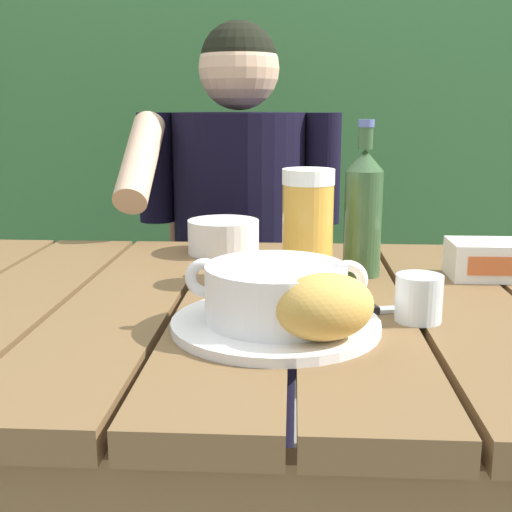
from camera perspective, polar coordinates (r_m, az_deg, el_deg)
name	(u,v)px	position (r m, az deg, el deg)	size (l,w,h in m)	color
dining_table	(237,360)	(0.98, -1.69, -9.04)	(1.46, 0.80, 0.76)	brown
hedge_backdrop	(307,109)	(2.71, 4.43, 12.59)	(3.84, 0.97, 2.33)	#376837
chair_near_diner	(245,312)	(1.83, -0.99, -4.91)	(0.46, 0.40, 0.93)	brown
person_eating	(237,239)	(1.59, -1.64, 1.50)	(0.48, 0.47, 1.23)	black
serving_plate	(276,324)	(0.83, 1.71, -5.92)	(0.26, 0.26, 0.01)	white
soup_bowl	(276,291)	(0.81, 1.73, -3.07)	(0.23, 0.18, 0.08)	white
bread_roll	(325,307)	(0.75, 5.99, -4.40)	(0.14, 0.13, 0.08)	gold
beer_glass	(308,227)	(1.02, 4.50, 2.53)	(0.08, 0.08, 0.18)	gold
beer_bottle	(363,211)	(1.08, 9.28, 3.90)	(0.06, 0.06, 0.25)	#34532E
water_glass_small	(419,298)	(0.87, 13.94, -3.55)	(0.06, 0.06, 0.06)	silver
butter_tub	(487,259)	(1.13, 19.44, -0.29)	(0.12, 0.09, 0.06)	white
table_knife	(375,310)	(0.90, 10.31, -4.62)	(0.14, 0.06, 0.01)	silver
diner_bowl	(223,236)	(1.24, -2.84, 1.71)	(0.13, 0.13, 0.06)	white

